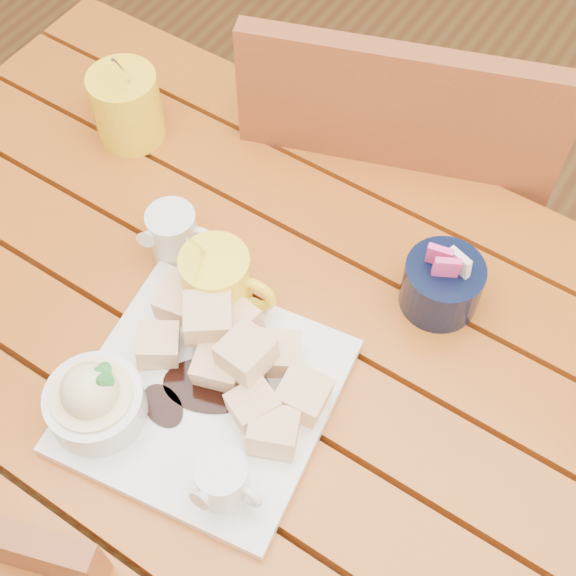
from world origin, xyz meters
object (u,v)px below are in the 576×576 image
Objects in this scene: table at (248,379)px; dessert_plate at (183,391)px; chair_far at (390,197)px; coffee_mug_left at (126,104)px; coffee_mug_right at (219,282)px.

dessert_plate is at bearing -94.30° from table.
dessert_plate is (-0.01, -0.11, 0.14)m from table.
chair_far is at bearing 92.34° from dessert_plate.
coffee_mug_left is (-0.34, 0.19, 0.16)m from table.
table is 7.43× the size of coffee_mug_left.
chair_far reaches higher than table.
table is 1.27× the size of chair_far.
table is 3.74× the size of dessert_plate.
table is at bearing -38.13° from coffee_mug_right.
table is at bearing 74.17° from chair_far.
dessert_plate is 0.34× the size of chair_far.
chair_far is (0.02, 0.44, -0.27)m from coffee_mug_right.
coffee_mug_right reaches higher than dessert_plate.
coffee_mug_right is at bearing 109.15° from dessert_plate.
coffee_mug_left is at bearing 22.19° from chair_far.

